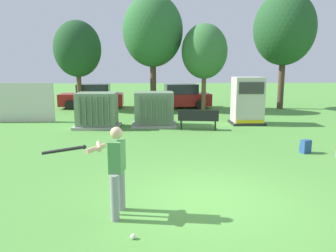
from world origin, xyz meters
name	(u,v)px	position (x,y,z in m)	size (l,w,h in m)	color
ground_plane	(209,201)	(0.00, 0.00, 0.00)	(96.00, 96.00, 0.00)	#51933D
fence_panel	(6,102)	(-8.72, 10.50, 1.00)	(4.80, 0.12, 2.00)	beige
transformer_west	(97,111)	(-3.85, 8.82, 0.79)	(2.10, 1.70, 1.62)	#9E9B93
transformer_mid_west	(154,109)	(-1.19, 9.09, 0.79)	(2.10, 1.70, 1.62)	#9E9B93
generator_enclosure	(247,101)	(3.39, 9.49, 1.14)	(1.60, 1.40, 2.30)	#262626
park_bench	(198,118)	(0.77, 7.92, 0.54)	(1.84, 0.63, 0.92)	black
batter	(114,166)	(-1.92, -0.61, 0.98)	(1.62, 0.74, 1.74)	gray
sports_ball	(133,236)	(-1.52, -1.56, 0.04)	(0.09, 0.09, 0.09)	white
backpack	(305,147)	(3.82, 3.84, 0.21)	(0.37, 0.35, 0.44)	#264C8C
tree_left	(77,49)	(-6.00, 14.92, 3.86)	(2.94, 2.94, 5.63)	brown
tree_center_left	(153,31)	(-1.27, 15.13, 4.98)	(3.80, 3.80, 7.26)	#4C3828
tree_center_right	(204,52)	(1.89, 14.17, 3.69)	(2.81, 2.81, 5.37)	brown
tree_right	(284,29)	(7.20, 15.28, 5.17)	(3.94, 3.94, 7.53)	#4C3828
parked_car_leftmost	(92,97)	(-5.41, 16.08, 0.75)	(4.27, 2.06, 1.62)	maroon
parked_car_left_of_center	(179,97)	(0.48, 15.80, 0.75)	(4.35, 2.25, 1.62)	maroon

